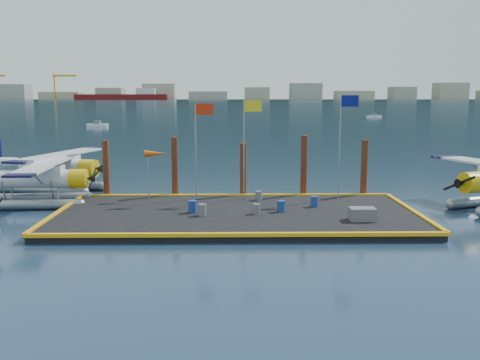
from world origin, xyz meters
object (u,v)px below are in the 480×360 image
object	(u,v)px
seaplane_b	(38,182)
piling_0	(106,171)
drum_1	(256,209)
crate	(362,214)
piling_4	(364,170)
flagpole_red	(199,136)
drum_4	(314,201)
piling_3	(304,168)
piling_2	(243,172)
drum_2	(281,206)
flagpole_blue	(343,131)
seaplane_c	(57,170)
windsock	(155,155)
drum_5	(259,196)
piling_1	(175,169)
drum_0	(192,207)
flagpole_yellow	(247,134)
drum_3	(202,210)

from	to	relation	value
seaplane_b	piling_0	bearing A→B (deg)	109.85
drum_1	crate	distance (m)	5.72
piling_4	flagpole_red	bearing A→B (deg)	-171.57
drum_4	flagpole_red	world-z (taller)	flagpole_red
piling_3	piling_2	bearing A→B (deg)	180.00
piling_2	piling_3	bearing A→B (deg)	0.00
drum_1	drum_2	distance (m)	1.51
flagpole_blue	piling_0	distance (m)	15.51
seaplane_c	piling_2	xyz separation A→B (m)	(13.37, -3.44, 0.28)
piling_4	crate	bearing A→B (deg)	-104.25
piling_3	piling_4	distance (m)	4.00
piling_4	seaplane_b	bearing A→B (deg)	-175.57
windsock	drum_5	bearing A→B (deg)	-4.02
seaplane_b	drum_1	bearing A→B (deg)	69.47
drum_1	drum_5	world-z (taller)	drum_5
drum_5	piling_1	distance (m)	5.95
piling_1	flagpole_blue	bearing A→B (deg)	-8.51
drum_0	flagpole_blue	world-z (taller)	flagpole_blue
drum_5	crate	world-z (taller)	crate
drum_0	drum_1	bearing A→B (deg)	-6.49
seaplane_b	flagpole_yellow	bearing A→B (deg)	87.38
crate	piling_3	bearing A→B (deg)	105.33
piling_3	drum_4	bearing A→B (deg)	-88.65
seaplane_c	piling_2	size ratio (longest dim) A/B	2.74
crate	flagpole_blue	xyz separation A→B (m)	(0.12, 5.97, 3.95)
piling_2	seaplane_c	bearing A→B (deg)	165.56
drum_2	piling_0	bearing A→B (deg)	153.71
flagpole_yellow	piling_3	xyz separation A→B (m)	(3.80, 1.60, -2.36)
drum_3	piling_2	world-z (taller)	piling_2
drum_4	piling_3	size ratio (longest dim) A/B	0.14
drum_0	drum_1	distance (m)	3.59
drum_1	flagpole_blue	size ratio (longest dim) A/B	0.09
flagpole_blue	crate	bearing A→B (deg)	-91.15
drum_0	drum_1	size ratio (longest dim) A/B	1.21
drum_0	drum_4	distance (m)	7.22
drum_0	flagpole_yellow	distance (m)	6.32
flagpole_blue	piling_1	xyz separation A→B (m)	(-10.70, 1.60, -2.59)
seaplane_c	crate	distance (m)	22.37
drum_5	piling_4	size ratio (longest dim) A/B	0.14
drum_0	flagpole_blue	size ratio (longest dim) A/B	0.11
drum_1	piling_3	world-z (taller)	piling_3
seaplane_c	flagpole_yellow	world-z (taller)	flagpole_yellow
piling_4	flagpole_yellow	bearing A→B (deg)	-168.40
piling_2	drum_4	bearing A→B (deg)	-44.79
drum_2	drum_4	world-z (taller)	drum_2
seaplane_c	piling_1	world-z (taller)	piling_1
drum_2	flagpole_blue	distance (m)	6.93
flagpole_blue	piling_4	xyz separation A→B (m)	(1.80, 1.60, -2.69)
drum_2	drum_5	size ratio (longest dim) A/B	1.10
flagpole_blue	piling_4	bearing A→B (deg)	41.58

